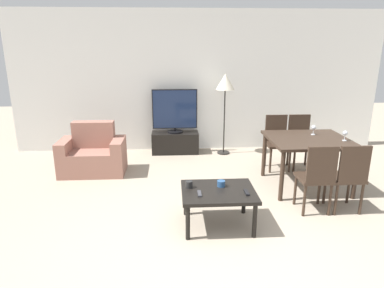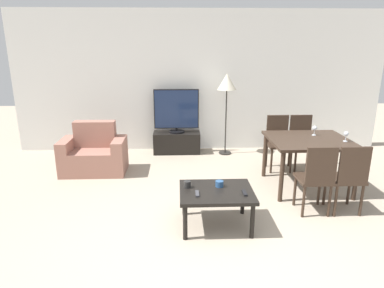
# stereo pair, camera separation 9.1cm
# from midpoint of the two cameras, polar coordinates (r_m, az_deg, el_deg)

# --- Properties ---
(ground_plane) EXTENTS (18.00, 18.00, 0.00)m
(ground_plane) POSITION_cam_midpoint_polar(r_m,az_deg,el_deg) (3.62, 6.02, -18.58)
(ground_plane) COLOR tan
(wall_back) EXTENTS (7.20, 0.06, 2.70)m
(wall_back) POSITION_cam_midpoint_polar(r_m,az_deg,el_deg) (6.78, 1.78, 10.31)
(wall_back) COLOR white
(wall_back) RESTS_ON ground_plane
(armchair) EXTENTS (1.04, 0.61, 0.83)m
(armchair) POSITION_cam_midpoint_polar(r_m,az_deg,el_deg) (5.88, -15.56, -1.71)
(armchair) COLOR #9E6B5B
(armchair) RESTS_ON ground_plane
(tv_stand) EXTENTS (0.90, 0.40, 0.41)m
(tv_stand) POSITION_cam_midpoint_polar(r_m,az_deg,el_deg) (6.72, -2.16, 0.28)
(tv_stand) COLOR black
(tv_stand) RESTS_ON ground_plane
(tv) EXTENTS (0.86, 0.30, 0.84)m
(tv) POSITION_cam_midpoint_polar(r_m,az_deg,el_deg) (6.57, -2.22, 5.51)
(tv) COLOR black
(tv) RESTS_ON tv_stand
(coffee_table) EXTENTS (0.85, 0.68, 0.45)m
(coffee_table) POSITION_cam_midpoint_polar(r_m,az_deg,el_deg) (4.00, 4.75, -8.42)
(coffee_table) COLOR black
(coffee_table) RESTS_ON ground_plane
(dining_table) EXTENTS (1.14, 1.04, 0.75)m
(dining_table) POSITION_cam_midpoint_polar(r_m,az_deg,el_deg) (5.25, 19.36, -0.10)
(dining_table) COLOR #38281E
(dining_table) RESTS_ON ground_plane
(dining_chair_near) EXTENTS (0.40, 0.40, 0.91)m
(dining_chair_near) POSITION_cam_midpoint_polar(r_m,az_deg,el_deg) (4.49, 20.57, -5.04)
(dining_chair_near) COLOR #38281E
(dining_chair_near) RESTS_ON ground_plane
(dining_chair_far) EXTENTS (0.40, 0.40, 0.91)m
(dining_chair_far) POSITION_cam_midpoint_polar(r_m,az_deg,el_deg) (6.10, 18.20, 0.73)
(dining_chair_far) COLOR #38281E
(dining_chair_far) RESTS_ON ground_plane
(dining_chair_near_right) EXTENTS (0.40, 0.40, 0.91)m
(dining_chair_near_right) POSITION_cam_midpoint_polar(r_m,az_deg,el_deg) (4.66, 25.13, -4.81)
(dining_chair_near_right) COLOR #38281E
(dining_chair_near_right) RESTS_ON ground_plane
(dining_chair_far_left) EXTENTS (0.40, 0.40, 0.91)m
(dining_chair_far_left) POSITION_cam_midpoint_polar(r_m,az_deg,el_deg) (5.97, 14.60, 0.70)
(dining_chair_far_left) COLOR #38281E
(dining_chair_far_left) RESTS_ON ground_plane
(floor_lamp) EXTENTS (0.35, 0.35, 1.54)m
(floor_lamp) POSITION_cam_midpoint_polar(r_m,az_deg,el_deg) (6.46, 6.24, 9.73)
(floor_lamp) COLOR black
(floor_lamp) RESTS_ON ground_plane
(remote_primary) EXTENTS (0.04, 0.15, 0.02)m
(remote_primary) POSITION_cam_midpoint_polar(r_m,az_deg,el_deg) (3.93, 9.43, -8.04)
(remote_primary) COLOR black
(remote_primary) RESTS_ON coffee_table
(remote_secondary) EXTENTS (0.04, 0.15, 0.02)m
(remote_secondary) POSITION_cam_midpoint_polar(r_m,az_deg,el_deg) (3.86, 1.57, -8.28)
(remote_secondary) COLOR #38383D
(remote_secondary) RESTS_ON coffee_table
(cup_white_near) EXTENTS (0.09, 0.09, 0.07)m
(cup_white_near) POSITION_cam_midpoint_polar(r_m,az_deg,el_deg) (4.07, 5.24, -6.62)
(cup_white_near) COLOR navy
(cup_white_near) RESTS_ON coffee_table
(cup_colored_far) EXTENTS (0.08, 0.08, 0.08)m
(cup_colored_far) POSITION_cam_midpoint_polar(r_m,az_deg,el_deg) (4.02, -0.14, -6.75)
(cup_colored_far) COLOR black
(cup_colored_far) RESTS_ON coffee_table
(wine_glass_left) EXTENTS (0.07, 0.07, 0.15)m
(wine_glass_left) POSITION_cam_midpoint_polar(r_m,az_deg,el_deg) (5.44, 20.21, 2.42)
(wine_glass_left) COLOR silver
(wine_glass_left) RESTS_ON dining_table
(wine_glass_center) EXTENTS (0.07, 0.07, 0.15)m
(wine_glass_center) POSITION_cam_midpoint_polar(r_m,az_deg,el_deg) (5.26, 24.75, 1.46)
(wine_glass_center) COLOR silver
(wine_glass_center) RESTS_ON dining_table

